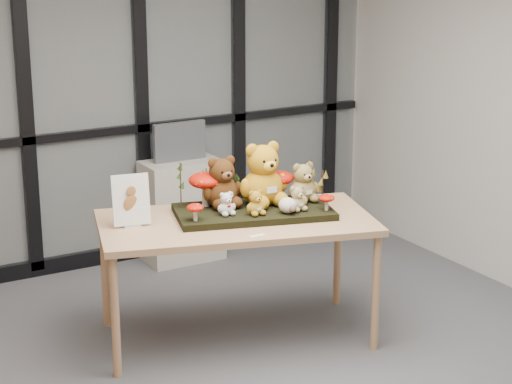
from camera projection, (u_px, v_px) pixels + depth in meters
room_shell at (247, 104)px, 4.72m from camera, size 5.00×5.00×5.00m
glass_partition at (84, 85)px, 6.85m from camera, size 4.90×0.06×2.78m
display_table at (236, 229)px, 5.77m from camera, size 1.87×1.29×0.79m
diorama_tray at (254, 212)px, 5.84m from camera, size 1.07×0.74×0.04m
bear_pooh_yellow at (262, 170)px, 5.87m from camera, size 0.41×0.39×0.44m
bear_brown_medium at (222, 179)px, 5.83m from camera, size 0.33×0.31×0.36m
bear_tan_back at (303, 180)px, 5.95m from camera, size 0.26×0.25×0.28m
bear_small_yellow at (256, 201)px, 5.69m from camera, size 0.16×0.15×0.17m
bear_white_bow at (226, 202)px, 5.69m from camera, size 0.15×0.14×0.16m
bear_beige_small at (297, 197)px, 5.77m from camera, size 0.16×0.15×0.18m
plush_cream_hedgehog at (288, 205)px, 5.73m from camera, size 0.10×0.10×0.11m
mushroom_back_left at (206, 188)px, 5.85m from camera, size 0.22×0.22×0.24m
mushroom_back_right at (279, 184)px, 5.99m from camera, size 0.19×0.19×0.21m
mushroom_front_left at (195, 211)px, 5.58m from camera, size 0.11×0.11×0.12m
mushroom_front_right at (327, 202)px, 5.79m from camera, size 0.10×0.10×0.11m
sprig_green_far_left at (181, 185)px, 5.81m from camera, size 0.05×0.05×0.30m
sprig_green_mid_left at (206, 186)px, 5.91m from camera, size 0.05×0.05×0.23m
sprig_dry_far_right at (310, 180)px, 5.98m from camera, size 0.05×0.05×0.27m
sprig_dry_mid_right at (322, 188)px, 5.88m from camera, size 0.05×0.05×0.23m
sprig_green_centre at (235, 188)px, 5.97m from camera, size 0.05×0.05×0.18m
sign_holder at (131, 202)px, 5.59m from camera, size 0.23×0.10×0.32m
label_card at (257, 236)px, 5.45m from camera, size 0.10×0.03×0.00m
cabinet at (182, 210)px, 7.27m from camera, size 0.60×0.35×0.80m
monitor at (179, 142)px, 7.13m from camera, size 0.43×0.04×0.30m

